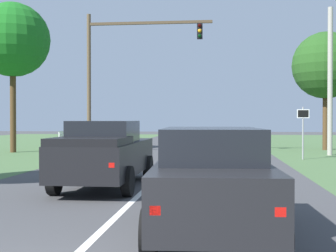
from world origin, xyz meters
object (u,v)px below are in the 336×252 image
(crossing_suv_far, at_px, (94,136))
(pickup_truck_lead, at_px, (105,153))
(utility_pole_right, at_px, (330,81))
(keep_moving_sign, at_px, (303,126))
(red_suv_near, at_px, (212,178))
(traffic_light, at_px, (119,62))
(oak_tree_right, at_px, (326,66))
(extra_tree_1, at_px, (13,40))

(crossing_suv_far, bearing_deg, pickup_truck_lead, -73.72)
(utility_pole_right, bearing_deg, keep_moving_sign, -123.86)
(red_suv_near, relative_size, crossing_suv_far, 1.09)
(pickup_truck_lead, bearing_deg, crossing_suv_far, 106.28)
(traffic_light, xyz_separation_m, oak_tree_right, (12.88, 4.20, 0.09))
(keep_moving_sign, xyz_separation_m, oak_tree_right, (2.79, 7.63, 3.86))
(keep_moving_sign, height_order, crossing_suv_far, keep_moving_sign)
(red_suv_near, distance_m, oak_tree_right, 24.80)
(oak_tree_right, bearing_deg, crossing_suv_far, -176.21)
(keep_moving_sign, distance_m, oak_tree_right, 8.99)
(keep_moving_sign, bearing_deg, red_suv_near, -105.49)
(crossing_suv_far, xyz_separation_m, extra_tree_1, (-4.15, -3.30, 5.90))
(oak_tree_right, bearing_deg, keep_moving_sign, -110.08)
(keep_moving_sign, xyz_separation_m, crossing_suv_far, (-12.51, 6.61, -0.76))
(keep_moving_sign, xyz_separation_m, extra_tree_1, (-16.66, 3.31, 5.14))
(crossing_suv_far, distance_m, extra_tree_1, 7.93)
(crossing_suv_far, bearing_deg, keep_moving_sign, -27.86)
(pickup_truck_lead, distance_m, utility_pole_right, 16.70)
(utility_pole_right, bearing_deg, extra_tree_1, 178.96)
(keep_moving_sign, bearing_deg, traffic_light, 161.24)
(crossing_suv_far, bearing_deg, utility_pole_right, -14.10)
(crossing_suv_far, bearing_deg, extra_tree_1, -141.44)
(oak_tree_right, bearing_deg, traffic_light, -161.95)
(keep_moving_sign, bearing_deg, extra_tree_1, 168.76)
(crossing_suv_far, bearing_deg, traffic_light, -52.83)
(pickup_truck_lead, bearing_deg, oak_tree_right, 60.12)
(traffic_light, xyz_separation_m, extra_tree_1, (-6.56, -0.12, 1.37))
(traffic_light, relative_size, extra_tree_1, 0.91)
(extra_tree_1, bearing_deg, red_suv_near, -57.04)
(keep_moving_sign, distance_m, crossing_suv_far, 14.17)
(traffic_light, relative_size, crossing_suv_far, 1.90)
(pickup_truck_lead, distance_m, oak_tree_right, 21.25)
(traffic_light, bearing_deg, utility_pole_right, -2.17)
(extra_tree_1, bearing_deg, pickup_truck_lead, -56.34)
(utility_pole_right, bearing_deg, oak_tree_right, 80.32)
(utility_pole_right, height_order, extra_tree_1, extra_tree_1)
(pickup_truck_lead, xyz_separation_m, crossing_suv_far, (-4.96, 16.98, -0.08))
(traffic_light, bearing_deg, oak_tree_right, 18.05)
(crossing_suv_far, xyz_separation_m, utility_pole_right, (14.51, -3.64, 3.21))
(keep_moving_sign, relative_size, extra_tree_1, 0.29)
(extra_tree_1, bearing_deg, crossing_suv_far, 38.56)
(extra_tree_1, bearing_deg, traffic_light, 1.05)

